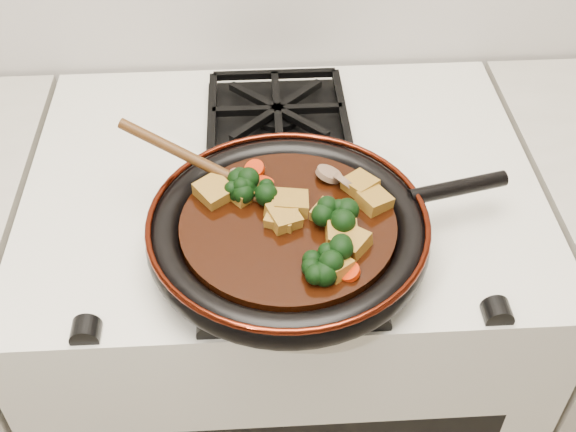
{
  "coord_description": "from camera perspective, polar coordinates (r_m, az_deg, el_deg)",
  "views": [
    {
      "loc": [
        -0.04,
        0.87,
        1.6
      ],
      "look_at": [
        -0.0,
        1.53,
        0.97
      ],
      "focal_mm": 45.0,
      "sensor_mm": 36.0,
      "label": 1
    }
  ],
  "objects": [
    {
      "name": "broccoli_floret_0",
      "position": [
        0.87,
        3.91,
        -3.03
      ],
      "size": [
        0.08,
        0.08,
        0.07
      ],
      "primitive_type": null,
      "rotation": [
        0.07,
        -0.2,
        1.91
      ],
      "color": "black",
      "rests_on": "braising_sauce"
    },
    {
      "name": "broccoli_floret_4",
      "position": [
        0.92,
        3.94,
        0.36
      ],
      "size": [
        0.09,
        0.09,
        0.06
      ],
      "primitive_type": null,
      "rotation": [
        0.01,
        0.16,
        2.42
      ],
      "color": "black",
      "rests_on": "braising_sauce"
    },
    {
      "name": "burner_grate_back",
      "position": [
        1.18,
        -0.84,
        8.07
      ],
      "size": [
        0.23,
        0.23,
        0.03
      ],
      "primitive_type": null,
      "color": "black",
      "rests_on": "stove"
    },
    {
      "name": "tofu_cube_10",
      "position": [
        0.89,
        4.94,
        -2.05
      ],
      "size": [
        0.06,
        0.06,
        0.03
      ],
      "primitive_type": "cube",
      "rotation": [
        -0.08,
        -0.1,
        0.87
      ],
      "color": "olive",
      "rests_on": "braising_sauce"
    },
    {
      "name": "tofu_cube_6",
      "position": [
        0.9,
        4.24,
        -1.43
      ],
      "size": [
        0.04,
        0.04,
        0.03
      ],
      "primitive_type": "cube",
      "rotation": [
        0.1,
        -0.08,
        1.51
      ],
      "color": "olive",
      "rests_on": "braising_sauce"
    },
    {
      "name": "carrot_coin_3",
      "position": [
        0.86,
        4.83,
        -4.41
      ],
      "size": [
        0.03,
        0.03,
        0.02
      ],
      "primitive_type": "cylinder",
      "rotation": [
        0.08,
        -0.34,
        0.0
      ],
      "color": "red",
      "rests_on": "braising_sauce"
    },
    {
      "name": "tofu_cube_3",
      "position": [
        0.92,
        -0.37,
        -0.13
      ],
      "size": [
        0.05,
        0.05,
        0.03
      ],
      "primitive_type": "cube",
      "rotation": [
        0.08,
        -0.1,
        1.96
      ],
      "color": "olive",
      "rests_on": "braising_sauce"
    },
    {
      "name": "broccoli_floret_5",
      "position": [
        0.95,
        -1.21,
        1.99
      ],
      "size": [
        0.08,
        0.09,
        0.07
      ],
      "primitive_type": null,
      "rotation": [
        0.17,
        0.12,
        2.31
      ],
      "color": "black",
      "rests_on": "braising_sauce"
    },
    {
      "name": "burner_grate_front",
      "position": [
        0.97,
        -0.06,
        -1.59
      ],
      "size": [
        0.23,
        0.23,
        0.03
      ],
      "primitive_type": null,
      "color": "black",
      "rests_on": "stove"
    },
    {
      "name": "mushroom_slice_0",
      "position": [
        0.98,
        -4.02,
        2.96
      ],
      "size": [
        0.04,
        0.04,
        0.02
      ],
      "primitive_type": "cylinder",
      "rotation": [
        0.64,
        0.0,
        1.23
      ],
      "color": "#7C6047",
      "rests_on": "braising_sauce"
    },
    {
      "name": "tofu_cube_9",
      "position": [
        0.93,
        3.12,
        0.14
      ],
      "size": [
        0.05,
        0.05,
        0.02
      ],
      "primitive_type": "cube",
      "rotation": [
        -0.08,
        -0.06,
        2.5
      ],
      "color": "olive",
      "rests_on": "braising_sauce"
    },
    {
      "name": "tofu_cube_1",
      "position": [
        0.95,
        6.84,
        1.16
      ],
      "size": [
        0.05,
        0.05,
        0.03
      ],
      "primitive_type": "cube",
      "rotation": [
        0.02,
        0.1,
        0.54
      ],
      "color": "olive",
      "rests_on": "braising_sauce"
    },
    {
      "name": "carrot_coin_2",
      "position": [
        0.9,
        5.37,
        -1.98
      ],
      "size": [
        0.03,
        0.03,
        0.01
      ],
      "primitive_type": "cylinder",
      "rotation": [
        -0.11,
        -0.06,
        0.0
      ],
      "color": "red",
      "rests_on": "braising_sauce"
    },
    {
      "name": "tofu_cube_5",
      "position": [
        0.97,
        5.73,
        2.38
      ],
      "size": [
        0.05,
        0.05,
        0.03
      ],
      "primitive_type": "cube",
      "rotation": [
        -0.03,
        0.1,
        2.2
      ],
      "color": "olive",
      "rests_on": "braising_sauce"
    },
    {
      "name": "braising_sauce",
      "position": [
        0.93,
        0.0,
        -0.94
      ],
      "size": [
        0.28,
        0.28,
        0.02
      ],
      "primitive_type": "cylinder",
      "color": "black",
      "rests_on": "skillet"
    },
    {
      "name": "carrot_coin_0",
      "position": [
        0.97,
        -2.05,
        2.64
      ],
      "size": [
        0.03,
        0.03,
        0.02
      ],
      "primitive_type": "cylinder",
      "rotation": [
        -0.22,
        0.18,
        0.0
      ],
      "color": "red",
      "rests_on": "braising_sauce"
    },
    {
      "name": "stove",
      "position": [
        1.42,
        -0.37,
        -10.84
      ],
      "size": [
        0.76,
        0.6,
        0.9
      ],
      "primitive_type": "cube",
      "color": "beige",
      "rests_on": "ground"
    },
    {
      "name": "broccoli_floret_1",
      "position": [
        0.86,
        2.71,
        -4.12
      ],
      "size": [
        0.07,
        0.07,
        0.07
      ],
      "primitive_type": null,
      "rotation": [
        0.17,
        -0.18,
        3.02
      ],
      "color": "black",
      "rests_on": "braising_sauce"
    },
    {
      "name": "skillet",
      "position": [
        0.93,
        0.11,
        -1.13
      ],
      "size": [
        0.49,
        0.37,
        0.05
      ],
      "rotation": [
        0.0,
        0.0,
        0.23
      ],
      "color": "black",
      "rests_on": "burner_grate_front"
    },
    {
      "name": "broccoli_floret_6",
      "position": [
        0.96,
        -3.25,
        2.08
      ],
      "size": [
        0.08,
        0.09,
        0.06
      ],
      "primitive_type": null,
      "rotation": [
        -0.05,
        -0.2,
        2.07
      ],
      "color": "black",
      "rests_on": "braising_sauce"
    },
    {
      "name": "broccoli_floret_3",
      "position": [
        0.96,
        -3.65,
        2.45
      ],
      "size": [
        0.08,
        0.08,
        0.08
      ],
      "primitive_type": null,
      "rotation": [
        -0.24,
        -0.24,
        0.16
      ],
      "color": "black",
      "rests_on": "braising_sauce"
    },
    {
      "name": "tofu_cube_7",
      "position": [
        0.86,
        3.74,
        -3.95
      ],
      "size": [
        0.05,
        0.05,
        0.03
      ],
      "primitive_type": "cube",
      "rotation": [
        0.11,
        0.11,
        2.26
      ],
      "color": "olive",
      "rests_on": "braising_sauce"
    },
    {
      "name": "carrot_coin_4",
      "position": [
        0.95,
        -1.72,
        1.5
      ],
      "size": [
        0.03,
        0.03,
        0.02
      ],
      "primitive_type": "cylinder",
      "rotation": [
        -0.21,
        -0.22,
        0.0
      ],
      "color": "red",
      "rests_on": "braising_sauce"
    },
    {
      "name": "tofu_cube_2",
      "position": [
        0.96,
        -3.56,
        1.95
      ],
      "size": [
        0.06,
        0.05,
        0.03
      ],
      "primitive_type": "cube",
      "rotation": [
        0.07,
        0.09,
        0.69
      ],
      "color": "olive",
      "rests_on": "braising_sauce"
    },
    {
      "name": "broccoli_floret_2",
      "position": [
        0.91,
        3.4,
        -0.32
      ],
      "size": [
        0.08,
        0.09,
        0.07
      ],
      "primitive_type": null,
      "rotation": [
        -0.17,
        0.04,
        2.72
      ],
      "color": "black",
      "rests_on": "braising_sauce"
    },
    {
      "name": "carrot_coin_1",
      "position": [
        1.0,
        -2.66,
        3.74
      ],
      "size": [
        0.03,
        0.03,
        0.02
      ],
      "primitive_type": "cylinder",
      "rotation": [
        0.3,
        -0.28,
        0.0
      ],
      "color": "red",
      "rests_on": "braising_sauce"
    },
    {
      "name": "mushroom_slice_1",
      "position": [
        0.97,
        4.6,
        2.6
      ],
      "size": [
        0.05,
        0.05,
        0.04
      ],
      "primitive_type": "cylinder",
      "rotation": [
        0.95,
        0.0,
        2.22
      ],
      "color": "#7C6047",
      "rests_on": "braising_sauce"
    },
    {
      "name": "tofu_cube_8",
      "position": [
        0.92,
        -0.49,
        -0.15
      ],
      "size": [
        0.05,
        0.05,
        0.02
      ],
      "primitive_type": "cube",
      "rotation": [
        -0.11,
        0.02,
        2.75
      ],
      "color": "olive",
      "rests_on": "braising_sauce"
    },
    {
      "name": "mushroom_slice_2",
      "position": [
        0.98,
        3.24,
        3.33
      ],
      "size": [
        0.05,
        0.05,
        0.02
      ],
      "primitive_type": "cylinder",
      "rotation": [
        0.41,
        0.0,
        1.97
      ],
      "color": "#7C6047",
      "rests_on": "braising_sauce"
    },
    {
      "name": "tofu_cube_0",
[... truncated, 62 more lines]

